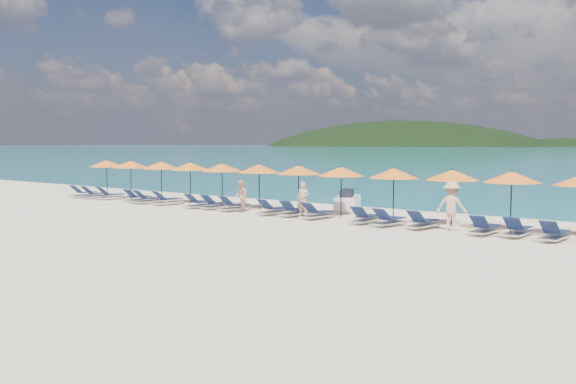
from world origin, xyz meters
The scene contains 36 objects.
ground centered at (0.00, 0.00, 0.00)m, with size 1400.00×1400.00×0.00m, color beige.
headland_main centered at (-300.00, 540.00, -38.00)m, with size 374.00×242.00×126.50m.
headland_small centered at (-150.00, 560.00, -35.00)m, with size 162.00×126.00×85.50m.
jetski centered at (-0.49, 8.18, 0.40)m, with size 2.15×2.90×0.97m.
beachgoer_a centered at (-0.26, 4.35, 0.78)m, with size 0.57×0.37×1.56m, color tan.
beachgoer_b centered at (-3.73, 4.05, 0.76)m, with size 0.74×0.42×1.51m, color tan.
beachgoer_c centered at (6.74, 4.38, 0.92)m, with size 1.20×0.55×1.85m, color tan.
umbrella_0 centered at (-16.08, 5.28, 2.02)m, with size 2.10×2.10×2.28m.
umbrella_1 centered at (-13.66, 5.23, 2.02)m, with size 2.10×2.10×2.28m.
umbrella_2 centered at (-11.06, 5.35, 2.02)m, with size 2.10×2.10×2.28m.
umbrella_3 centered at (-8.71, 5.38, 2.02)m, with size 2.10×2.10×2.28m.
umbrella_4 centered at (-6.22, 5.30, 2.02)m, with size 2.10×2.10×2.28m.
umbrella_5 centered at (-3.77, 5.39, 2.02)m, with size 2.10×2.10×2.28m.
umbrella_6 centered at (-1.34, 5.41, 2.02)m, with size 2.10×2.10×2.28m.
umbrella_7 centered at (1.15, 5.26, 2.02)m, with size 2.10×2.10×2.28m.
umbrella_8 centered at (3.74, 5.30, 2.02)m, with size 2.10×2.10×2.28m.
umbrella_9 centered at (6.23, 5.48, 2.02)m, with size 2.10×2.10×2.28m.
umbrella_10 centered at (8.57, 5.41, 2.02)m, with size 2.10×2.10×2.28m.
lounger_0 centered at (-16.72, 4.06, 0.24)m, with size 0.68×1.72×0.66m.
lounger_1 centered at (-15.50, 4.05, 0.24)m, with size 0.71×1.73×0.66m.
lounger_2 centered at (-14.24, 4.24, 0.24)m, with size 0.77×1.75×0.66m.
lounger_3 centered at (-11.63, 4.13, 0.24)m, with size 0.75×1.74×0.66m.
lounger_4 centered at (-10.53, 3.98, 0.24)m, with size 0.73×1.74×0.66m.
lounger_5 centered at (-9.17, 4.18, 0.24)m, with size 0.78×1.75×0.66m.
lounger_6 centered at (-6.66, 4.14, 0.24)m, with size 0.70×1.73×0.66m.
lounger_7 centered at (-5.60, 4.22, 0.24)m, with size 0.64×1.71×0.66m.
lounger_8 centered at (-4.28, 4.18, 0.24)m, with size 0.73×1.74×0.66m.
lounger_9 centered at (-1.81, 4.14, 0.24)m, with size 0.67×1.72×0.66m.
lounger_10 centered at (-0.67, 4.24, 0.24)m, with size 0.78×1.75×0.66m.
lounger_11 centered at (0.72, 4.12, 0.24)m, with size 0.69×1.72×0.66m.
lounger_12 centered at (3.15, 4.09, 0.24)m, with size 0.75×1.74×0.66m.
lounger_13 centered at (4.33, 3.97, 0.24)m, with size 0.71×1.73×0.66m.
lounger_14 centered at (5.70, 4.12, 0.24)m, with size 0.65×1.71×0.66m.
lounger_15 centered at (8.13, 4.11, 0.24)m, with size 0.65×1.71×0.66m.
lounger_16 centered at (9.23, 4.32, 0.24)m, with size 0.70×1.73×0.66m.
lounger_17 centered at (10.53, 4.10, 0.24)m, with size 0.63×1.70×0.66m.
Camera 1 is at (17.02, -17.81, 3.26)m, focal length 40.00 mm.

